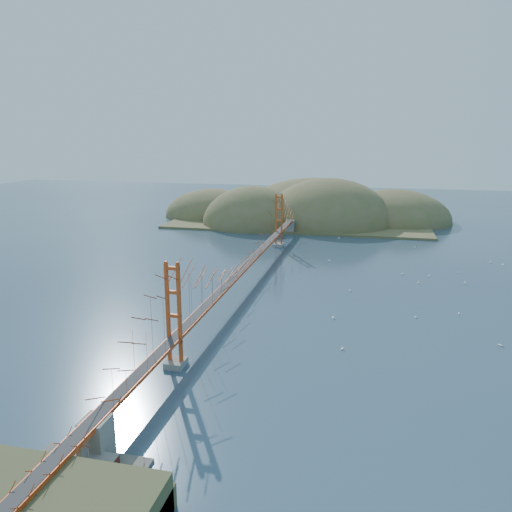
% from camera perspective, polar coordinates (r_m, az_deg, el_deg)
% --- Properties ---
extents(ground, '(320.00, 320.00, 0.00)m').
position_cam_1_polar(ground, '(82.53, -1.28, -3.41)').
color(ground, '#2B4257').
rests_on(ground, ground).
extents(bridge, '(2.20, 94.40, 12.00)m').
position_cam_1_polar(bridge, '(80.89, -1.28, 1.37)').
color(bridge, gray).
rests_on(bridge, ground).
extents(approach_viaduct, '(1.40, 12.00, 3.38)m').
position_cam_1_polar(approach_viaduct, '(38.32, -22.72, -22.37)').
color(approach_viaduct, '#B03C13').
rests_on(approach_viaduct, ground).
extents(promontory, '(9.00, 6.00, 0.24)m').
position_cam_1_polar(promontory, '(41.94, -19.48, -22.64)').
color(promontory, '#59544C').
rests_on(promontory, ground).
extents(fort, '(3.70, 2.30, 1.75)m').
position_cam_1_polar(fort, '(41.91, -18.50, -21.67)').
color(fort, maroon).
rests_on(fort, ground).
extents(far_headlands, '(84.00, 58.00, 25.00)m').
position_cam_1_polar(far_headlands, '(147.90, 6.21, 4.27)').
color(far_headlands, '#776245').
rests_on(far_headlands, ground).
extents(sailboat_0, '(0.59, 0.63, 0.70)m').
position_cam_1_polar(sailboat_0, '(69.30, 8.80, -6.89)').
color(sailboat_0, white).
rests_on(sailboat_0, ground).
extents(sailboat_10, '(0.51, 0.56, 0.64)m').
position_cam_1_polar(sailboat_10, '(59.97, 9.82, -10.34)').
color(sailboat_10, white).
rests_on(sailboat_10, ground).
extents(sailboat_12, '(0.55, 0.48, 0.63)m').
position_cam_1_polar(sailboat_12, '(120.98, 9.47, 2.07)').
color(sailboat_12, white).
rests_on(sailboat_12, ground).
extents(sailboat_16, '(0.59, 0.59, 0.62)m').
position_cam_1_polar(sailboat_16, '(81.17, 10.67, -3.85)').
color(sailboat_16, white).
rests_on(sailboat_16, ground).
extents(sailboat_15, '(0.44, 0.50, 0.57)m').
position_cam_1_polar(sailboat_15, '(114.88, 17.69, 0.97)').
color(sailboat_15, white).
rests_on(sailboat_15, ground).
extents(sailboat_3, '(0.61, 0.54, 0.69)m').
position_cam_1_polar(sailboat_3, '(99.40, 8.41, -0.46)').
color(sailboat_3, white).
rests_on(sailboat_3, ground).
extents(sailboat_5, '(0.55, 0.55, 0.61)m').
position_cam_1_polar(sailboat_5, '(90.90, 22.77, -2.79)').
color(sailboat_5, white).
rests_on(sailboat_5, ground).
extents(sailboat_7, '(0.52, 0.49, 0.58)m').
position_cam_1_polar(sailboat_7, '(97.12, 22.10, -1.70)').
color(sailboat_7, white).
rests_on(sailboat_7, ground).
extents(sailboat_8, '(0.60, 0.57, 0.67)m').
position_cam_1_polar(sailboat_8, '(87.93, 18.04, -2.92)').
color(sailboat_8, white).
rests_on(sailboat_8, ground).
extents(sailboat_2, '(0.62, 0.62, 0.67)m').
position_cam_1_polar(sailboat_2, '(66.69, 26.13, -9.07)').
color(sailboat_2, white).
rests_on(sailboat_2, ground).
extents(sailboat_17, '(0.57, 0.57, 0.65)m').
position_cam_1_polar(sailboat_17, '(106.97, 25.22, -0.64)').
color(sailboat_17, white).
rests_on(sailboat_17, ground).
extents(sailboat_14, '(0.40, 0.49, 0.57)m').
position_cam_1_polar(sailboat_14, '(75.50, 22.19, -6.04)').
color(sailboat_14, white).
rests_on(sailboat_14, ground).
extents(sailboat_4, '(0.69, 0.69, 0.72)m').
position_cam_1_polar(sailboat_4, '(92.59, 16.35, -1.95)').
color(sailboat_4, white).
rests_on(sailboat_4, ground).
extents(sailboat_1, '(0.49, 0.53, 0.59)m').
position_cam_1_polar(sailboat_1, '(93.09, 19.19, -2.10)').
color(sailboat_1, white).
rests_on(sailboat_1, ground).
extents(sailboat_6, '(0.54, 0.54, 0.58)m').
position_cam_1_polar(sailboat_6, '(71.97, 17.77, -6.62)').
color(sailboat_6, white).
rests_on(sailboat_6, ground).
extents(sailboat_9, '(0.53, 0.63, 0.72)m').
position_cam_1_polar(sailboat_9, '(106.18, 26.39, -0.86)').
color(sailboat_9, white).
rests_on(sailboat_9, ground).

